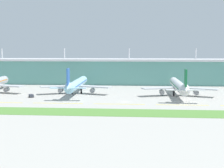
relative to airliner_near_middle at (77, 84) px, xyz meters
name	(u,v)px	position (x,y,z in m)	size (l,w,h in m)	color
ground_plane	(125,102)	(33.87, -31.43, -6.46)	(600.00, 600.00, 0.00)	#A8A59E
terminal_building	(129,71)	(33.87, 64.34, 4.70)	(288.00, 34.00, 30.90)	#5B9E93
airliner_near_middle	(77,84)	(0.00, 0.00, 0.00)	(48.78, 70.39, 18.90)	#9ED1EA
airliner_far_middle	(179,86)	(67.54, -4.64, 0.00)	(48.80, 68.46, 18.90)	silver
taxiway_stripe_mid_west	(58,103)	(-3.13, -39.57, -6.44)	(28.00, 0.70, 0.04)	yellow
taxiway_stripe_centre	(119,104)	(30.87, -39.57, -6.44)	(28.00, 0.70, 0.04)	yellow
taxiway_stripe_mid_east	(182,105)	(64.87, -39.57, -6.44)	(28.00, 0.70, 0.04)	yellow
grass_verge	(123,113)	(33.87, -62.47, -6.41)	(300.00, 18.00, 0.10)	#518438
pushback_tug	(31,96)	(-25.19, -19.28, -5.36)	(4.32, 5.01, 1.85)	#333842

